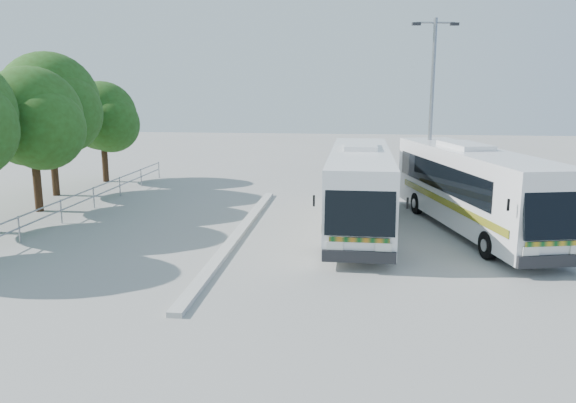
# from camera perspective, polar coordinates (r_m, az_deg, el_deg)

# --- Properties ---
(ground) EXTENTS (100.00, 100.00, 0.00)m
(ground) POSITION_cam_1_polar(r_m,az_deg,el_deg) (19.41, 0.51, -5.12)
(ground) COLOR gray
(ground) RESTS_ON ground
(kerb_divider) EXTENTS (0.40, 16.00, 0.15)m
(kerb_divider) POSITION_cam_1_polar(r_m,az_deg,el_deg) (21.63, -5.01, -3.20)
(kerb_divider) COLOR #B2B2AD
(kerb_divider) RESTS_ON ground
(railing) EXTENTS (0.06, 22.00, 1.00)m
(railing) POSITION_cam_1_polar(r_m,az_deg,el_deg) (25.92, -21.05, 0.04)
(railing) COLOR gray
(railing) RESTS_ON ground
(tree_far_c) EXTENTS (4.97, 4.69, 6.49)m
(tree_far_c) POSITION_cam_1_polar(r_m,az_deg,el_deg) (27.49, -24.49, 7.80)
(tree_far_c) COLOR #382314
(tree_far_c) RESTS_ON ground
(tree_far_d) EXTENTS (5.62, 5.30, 7.33)m
(tree_far_d) POSITION_cam_1_polar(r_m,az_deg,el_deg) (31.27, -22.99, 9.28)
(tree_far_d) COLOR #382314
(tree_far_d) RESTS_ON ground
(tree_far_e) EXTENTS (4.54, 4.28, 5.92)m
(tree_far_e) POSITION_cam_1_polar(r_m,az_deg,el_deg) (35.01, -18.27, 8.23)
(tree_far_e) COLOR #382314
(tree_far_e) RESTS_ON ground
(coach_main) EXTENTS (2.48, 11.28, 3.12)m
(coach_main) POSITION_cam_1_polar(r_m,az_deg,el_deg) (22.37, 7.30, 1.53)
(coach_main) COLOR white
(coach_main) RESTS_ON ground
(coach_adjacent) EXTENTS (4.86, 11.68, 3.18)m
(coach_adjacent) POSITION_cam_1_polar(r_m,az_deg,el_deg) (22.99, 18.29, 1.40)
(coach_adjacent) COLOR silver
(coach_adjacent) RESTS_ON ground
(lamppost) EXTENTS (2.09, 0.51, 8.57)m
(lamppost) POSITION_cam_1_polar(r_m,az_deg,el_deg) (26.68, 14.36, 9.40)
(lamppost) COLOR gray
(lamppost) RESTS_ON ground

